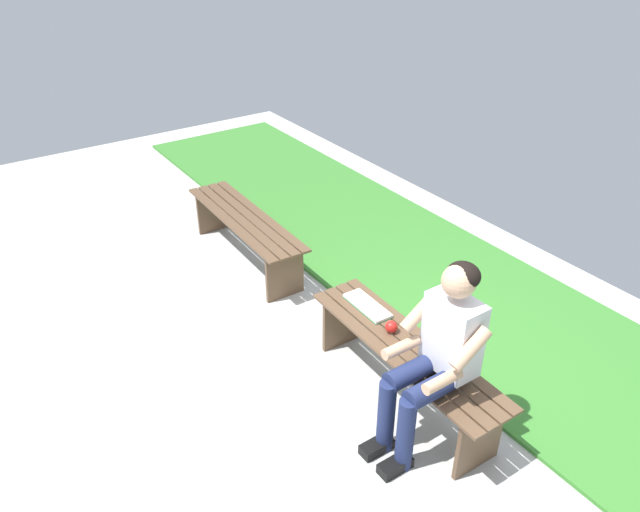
% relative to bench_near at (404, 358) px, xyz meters
% --- Properties ---
extents(ground_plane, '(10.00, 7.00, 0.04)m').
position_rel_bench_near_xyz_m(ground_plane, '(1.12, 1.00, -0.37)').
color(ground_plane, '#B2B2AD').
extents(grass_strip, '(9.00, 1.77, 0.03)m').
position_rel_bench_near_xyz_m(grass_strip, '(1.12, -1.24, -0.34)').
color(grass_strip, '#387A2D').
rests_on(grass_strip, ground).
extents(bench_near, '(1.68, 0.44, 0.46)m').
position_rel_bench_near_xyz_m(bench_near, '(0.00, 0.00, 0.00)').
color(bench_near, brown).
rests_on(bench_near, ground).
extents(bench_far, '(1.70, 0.44, 0.46)m').
position_rel_bench_near_xyz_m(bench_far, '(2.24, 0.00, 0.00)').
color(bench_far, brown).
rests_on(bench_far, ground).
extents(person_seated, '(0.50, 0.69, 1.27)m').
position_rel_bench_near_xyz_m(person_seated, '(-0.37, 0.10, 0.35)').
color(person_seated, silver).
rests_on(person_seated, ground).
extents(apple, '(0.09, 0.09, 0.09)m').
position_rel_bench_near_xyz_m(apple, '(0.16, -0.01, 0.16)').
color(apple, red).
rests_on(apple, bench_near).
extents(book_open, '(0.42, 0.17, 0.02)m').
position_rel_bench_near_xyz_m(book_open, '(0.48, -0.06, 0.12)').
color(book_open, white).
rests_on(book_open, bench_near).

